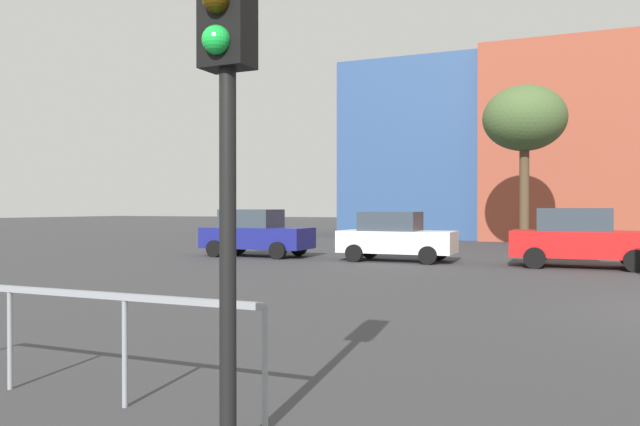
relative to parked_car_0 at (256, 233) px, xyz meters
The scene contains 6 objects.
parked_car_0 is the anchor object (origin of this frame).
parked_car_1 5.38m from the parked_car_0, ahead, with size 3.86×1.90×1.67m.
parked_car_2 11.17m from the parked_car_0, ahead, with size 4.16×2.04×1.80m.
traffic_light_near_left 18.69m from the parked_car_0, 61.96° to the right, with size 0.37×0.37×3.68m.
bare_tree_0 12.65m from the parked_car_0, 39.93° to the left, with size 3.52×3.52×7.08m.
pedestrian_railing 17.02m from the parked_car_0, 67.41° to the right, with size 4.33×0.06×1.03m.
Camera 1 is at (-2.94, -11.82, 1.80)m, focal length 34.34 mm.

